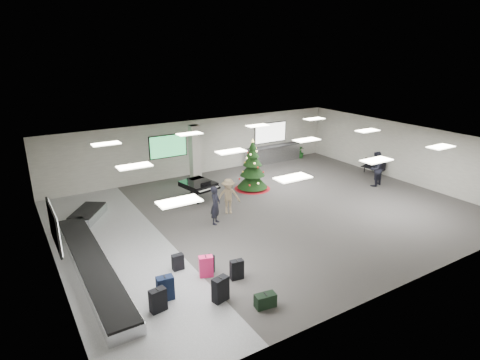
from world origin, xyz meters
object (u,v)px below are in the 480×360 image
traveler_bench (375,169)px  potted_plant_left (255,161)px  christmas_tree (252,172)px  traveler_a (215,205)px  pink_suitcase (206,266)px  potted_plant_right (300,152)px  grand_piano (199,185)px  bench (374,166)px  traveler_b (228,196)px  service_counter (273,154)px  baggage_carousel (91,253)px

traveler_bench → potted_plant_left: 7.20m
christmas_tree → traveler_a: size_ratio=1.63×
pink_suitcase → potted_plant_right: bearing=57.2°
christmas_tree → traveler_bench: size_ratio=1.44×
pink_suitcase → potted_plant_right: potted_plant_right is taller
pink_suitcase → traveler_bench: size_ratio=0.39×
grand_piano → bench: size_ratio=1.38×
christmas_tree → traveler_b: size_ratio=1.67×
grand_piano → pink_suitcase: bearing=-125.0°
grand_piano → bench: grand_piano is taller
christmas_tree → potted_plant_right: size_ratio=3.29×
service_counter → christmas_tree: bearing=-137.6°
grand_piano → traveler_a: (-0.69, -3.03, 0.13)m
baggage_carousel → traveler_a: bearing=3.6°
pink_suitcase → bench: (13.46, 4.70, 0.12)m
bench → potted_plant_left: potted_plant_left is taller
pink_suitcase → grand_piano: bearing=84.0°
service_counter → potted_plant_right: bearing=-3.9°
bench → potted_plant_right: bench is taller
service_counter → traveler_bench: 6.91m
service_counter → grand_piano: size_ratio=2.08×
christmas_tree → traveler_a: 4.68m
baggage_carousel → service_counter: service_counter is taller
bench → traveler_a: traveler_a is taller
bench → traveler_bench: traveler_bench is taller
christmas_tree → traveler_bench: 6.63m
bench → traveler_b: bearing=173.2°
service_counter → traveler_a: bearing=-140.0°
baggage_carousel → bench: (16.43, 1.54, 0.27)m
christmas_tree → bench: bearing=-12.2°
baggage_carousel → bench: size_ratio=6.89×
bench → potted_plant_right: size_ratio=1.71×
service_counter → grand_piano: service_counter is taller
traveler_a → potted_plant_right: bearing=-10.9°
pink_suitcase → potted_plant_right: (12.07, 9.75, 0.05)m
bench → christmas_tree: bearing=158.0°
service_counter → potted_plant_right: (2.20, -0.15, -0.13)m
pink_suitcase → potted_plant_left: (8.20, 9.47, 0.08)m
christmas_tree → potted_plant_right: christmas_tree is taller
service_counter → christmas_tree: 5.31m
baggage_carousel → potted_plant_right: (15.04, 6.58, 0.20)m
bench → baggage_carousel: bearing=175.6°
pink_suitcase → traveler_b: traveler_b is taller
service_counter → traveler_b: 8.75m
pink_suitcase → traveler_b: bearing=70.2°
baggage_carousel → potted_plant_right: bearing=23.6°
potted_plant_left → christmas_tree: bearing=-125.4°
service_counter → bench: (3.59, -5.20, -0.06)m
christmas_tree → traveler_a: bearing=-142.7°
traveler_a → potted_plant_right: (9.83, 6.26, -0.42)m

